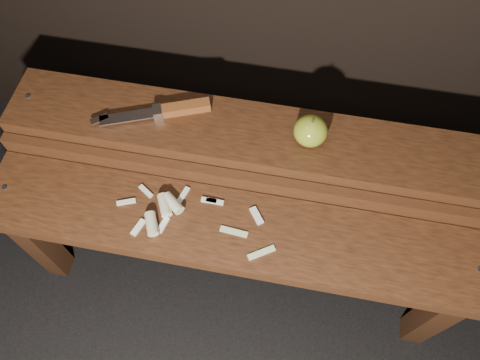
% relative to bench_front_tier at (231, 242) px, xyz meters
% --- Properties ---
extents(ground, '(60.00, 60.00, 0.00)m').
position_rel_bench_front_tier_xyz_m(ground, '(0.00, 0.06, -0.35)').
color(ground, black).
extents(bench_front_tier, '(1.20, 0.20, 0.42)m').
position_rel_bench_front_tier_xyz_m(bench_front_tier, '(0.00, 0.00, 0.00)').
color(bench_front_tier, black).
rests_on(bench_front_tier, ground).
extents(bench_rear_tier, '(1.20, 0.21, 0.50)m').
position_rel_bench_front_tier_xyz_m(bench_rear_tier, '(0.00, 0.23, 0.06)').
color(bench_rear_tier, black).
rests_on(bench_rear_tier, ground).
extents(apple, '(0.08, 0.08, 0.08)m').
position_rel_bench_front_tier_xyz_m(apple, '(0.14, 0.23, 0.18)').
color(apple, olive).
rests_on(apple, bench_rear_tier).
extents(knife, '(0.28, 0.13, 0.03)m').
position_rel_bench_front_tier_xyz_m(knife, '(-0.19, 0.25, 0.16)').
color(knife, brown).
rests_on(knife, bench_rear_tier).
extents(apple_scraps, '(0.39, 0.16, 0.03)m').
position_rel_bench_front_tier_xyz_m(apple_scraps, '(-0.14, 0.02, 0.08)').
color(apple_scraps, beige).
rests_on(apple_scraps, bench_front_tier).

